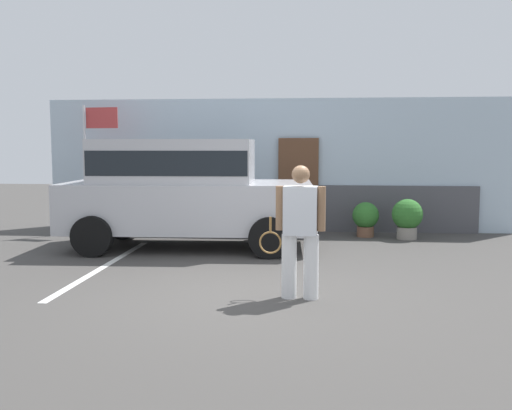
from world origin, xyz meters
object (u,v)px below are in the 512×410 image
object	(u,v)px
flag_pole	(93,144)
parked_suv	(183,188)
potted_plant_by_porch	(366,218)
tennis_player_man	(300,230)
potted_plant_secondary	(407,217)

from	to	relation	value
flag_pole	parked_suv	bearing A→B (deg)	-34.69
parked_suv	potted_plant_by_porch	size ratio (longest dim) A/B	6.33
potted_plant_by_porch	parked_suv	bearing A→B (deg)	-155.22
parked_suv	tennis_player_man	world-z (taller)	parked_suv
potted_plant_by_porch	potted_plant_secondary	world-z (taller)	potted_plant_secondary
parked_suv	flag_pole	distance (m)	2.98
potted_plant_by_porch	flag_pole	xyz separation A→B (m)	(-5.93, -0.01, 1.55)
potted_plant_secondary	flag_pole	world-z (taller)	flag_pole
potted_plant_by_porch	flag_pole	bearing A→B (deg)	-179.88
parked_suv	potted_plant_by_porch	bearing A→B (deg)	22.19
potted_plant_by_porch	potted_plant_secondary	bearing A→B (deg)	-15.04
potted_plant_secondary	flag_pole	size ratio (longest dim) A/B	0.30
tennis_player_man	potted_plant_secondary	world-z (taller)	tennis_player_man
tennis_player_man	potted_plant_secondary	bearing A→B (deg)	-109.56
tennis_player_man	potted_plant_secondary	xyz separation A→B (m)	(2.13, 4.85, -0.41)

